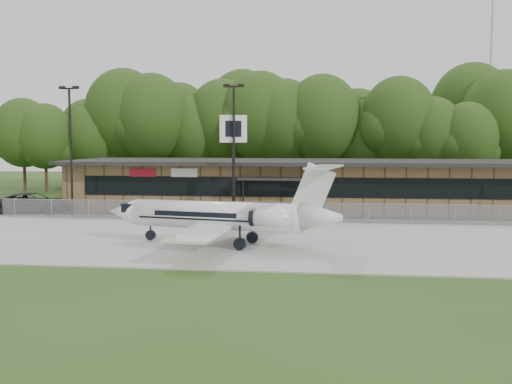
# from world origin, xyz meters

# --- Properties ---
(ground) EXTENTS (160.00, 160.00, 0.00)m
(ground) POSITION_xyz_m (0.00, 0.00, 0.00)
(ground) COLOR #2A4619
(ground) RESTS_ON ground
(apron) EXTENTS (64.00, 18.00, 0.08)m
(apron) POSITION_xyz_m (0.00, 8.00, 0.04)
(apron) COLOR #9E9B93
(apron) RESTS_ON ground
(parking_lot) EXTENTS (50.00, 9.00, 0.06)m
(parking_lot) POSITION_xyz_m (0.00, 19.50, 0.03)
(parking_lot) COLOR #383835
(parking_lot) RESTS_ON ground
(terminal) EXTENTS (41.00, 11.65, 4.30)m
(terminal) POSITION_xyz_m (-0.00, 23.94, 2.18)
(terminal) COLOR brown
(terminal) RESTS_ON ground
(fence) EXTENTS (46.00, 0.04, 1.52)m
(fence) POSITION_xyz_m (0.00, 15.00, 0.78)
(fence) COLOR gray
(fence) RESTS_ON ground
(treeline) EXTENTS (72.00, 12.00, 15.00)m
(treeline) POSITION_xyz_m (0.00, 42.00, 7.50)
(treeline) COLOR #203A12
(treeline) RESTS_ON ground
(radio_mast) EXTENTS (0.20, 0.20, 25.00)m
(radio_mast) POSITION_xyz_m (22.00, 48.00, 12.50)
(radio_mast) COLOR gray
(radio_mast) RESTS_ON ground
(light_pole_left) EXTENTS (1.55, 0.30, 10.23)m
(light_pole_left) POSITION_xyz_m (-18.00, 16.50, 5.98)
(light_pole_left) COLOR black
(light_pole_left) RESTS_ON ground
(light_pole_mid) EXTENTS (1.55, 0.30, 10.23)m
(light_pole_mid) POSITION_xyz_m (-5.00, 16.50, 5.98)
(light_pole_mid) COLOR black
(light_pole_mid) RESTS_ON ground
(business_jet) EXTENTS (14.16, 12.71, 4.78)m
(business_jet) POSITION_xyz_m (-3.68, 5.07, 1.71)
(business_jet) COLOR white
(business_jet) RESTS_ON ground
(suv) EXTENTS (6.48, 3.66, 1.71)m
(suv) POSITION_xyz_m (-22.00, 17.82, 0.85)
(suv) COLOR #2F2F32
(suv) RESTS_ON ground
(pole_sign) EXTENTS (2.08, 0.69, 7.93)m
(pole_sign) POSITION_xyz_m (-5.09, 16.80, 6.07)
(pole_sign) COLOR black
(pole_sign) RESTS_ON ground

